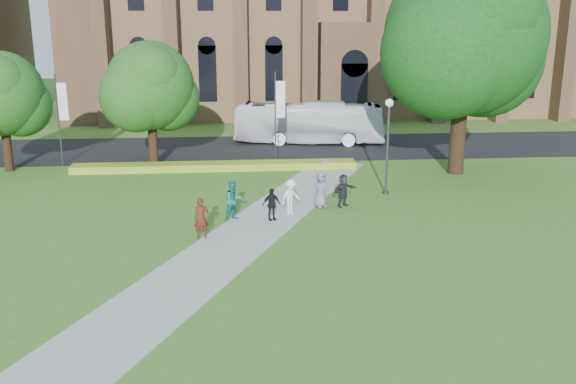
{
  "coord_description": "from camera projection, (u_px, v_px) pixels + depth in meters",
  "views": [
    {
      "loc": [
        -0.79,
        -26.98,
        9.39
      ],
      "look_at": [
        1.67,
        1.52,
        1.6
      ],
      "focal_mm": 40.0,
      "sensor_mm": 36.0,
      "label": 1
    }
  ],
  "objects": [
    {
      "name": "flower_hedge",
      "position": [
        215.0,
        166.0,
        40.94
      ],
      "size": [
        18.0,
        1.4,
        0.45
      ],
      "primitive_type": "cube",
      "color": "gold",
      "rests_on": "ground"
    },
    {
      "name": "large_tree",
      "position": [
        465.0,
        36.0,
        37.92
      ],
      "size": [
        9.6,
        9.6,
        13.2
      ],
      "color": "#332114",
      "rests_on": "ground"
    },
    {
      "name": "banner_pole_1",
      "position": [
        60.0,
        114.0,
        41.21
      ],
      "size": [
        0.7,
        0.1,
        6.0
      ],
      "color": "#38383D",
      "rests_on": "ground"
    },
    {
      "name": "street_tree_1",
      "position": [
        150.0,
        86.0,
        40.54
      ],
      "size": [
        5.6,
        5.6,
        8.05
      ],
      "color": "#332114",
      "rests_on": "ground"
    },
    {
      "name": "parasol",
      "position": [
        325.0,
        166.0,
        32.37
      ],
      "size": [
        0.91,
        0.91,
        0.6
      ],
      "primitive_type": "imported",
      "rotation": [
        0.0,
        0.0,
        0.42
      ],
      "color": "#D09398",
      "rests_on": "pedestrian_4"
    },
    {
      "name": "street_tree_0",
      "position": [
        1.0,
        94.0,
        39.41
      ],
      "size": [
        5.2,
        5.2,
        7.5
      ],
      "color": "#332114",
      "rests_on": "ground"
    },
    {
      "name": "pedestrian_1",
      "position": [
        234.0,
        201.0,
        30.48
      ],
      "size": [
        1.16,
        1.1,
        1.89
      ],
      "primitive_type": "imported",
      "rotation": [
        0.0,
        0.0,
        0.59
      ],
      "color": "#177368",
      "rests_on": "footpath"
    },
    {
      "name": "footpath",
      "position": [
        253.0,
        229.0,
        29.43
      ],
      "size": [
        15.58,
        28.54,
        0.04
      ],
      "primitive_type": "cube",
      "rotation": [
        0.0,
        0.0,
        -0.44
      ],
      "color": "#B2B2A8",
      "rests_on": "ground"
    },
    {
      "name": "streetlamp",
      "position": [
        388.0,
        135.0,
        34.48
      ],
      "size": [
        0.44,
        0.44,
        5.24
      ],
      "color": "#38383D",
      "rests_on": "ground"
    },
    {
      "name": "pedestrian_4",
      "position": [
        321.0,
        190.0,
        32.58
      ],
      "size": [
        1.05,
        0.93,
        1.81
      ],
      "primitive_type": "imported",
      "rotation": [
        0.0,
        0.0,
        0.5
      ],
      "color": "slate",
      "rests_on": "footpath"
    },
    {
      "name": "banner_pole_0",
      "position": [
        277.0,
        112.0,
        42.37
      ],
      "size": [
        0.7,
        0.1,
        6.0
      ],
      "color": "#38383D",
      "rests_on": "ground"
    },
    {
      "name": "road",
      "position": [
        244.0,
        148.0,
        47.7
      ],
      "size": [
        160.0,
        10.0,
        0.02
      ],
      "primitive_type": "cube",
      "color": "black",
      "rests_on": "ground"
    },
    {
      "name": "pedestrian_0",
      "position": [
        201.0,
        218.0,
        27.93
      ],
      "size": [
        0.71,
        0.52,
        1.8
      ],
      "primitive_type": "imported",
      "rotation": [
        0.0,
        0.0,
        0.14
      ],
      "color": "#511D12",
      "rests_on": "footpath"
    },
    {
      "name": "pedestrian_2",
      "position": [
        291.0,
        197.0,
        31.5
      ],
      "size": [
        1.27,
        1.16,
        1.71
      ],
      "primitive_type": "imported",
      "rotation": [
        0.0,
        0.0,
        0.62
      ],
      "color": "white",
      "rests_on": "footpath"
    },
    {
      "name": "pedestrian_3",
      "position": [
        271.0,
        204.0,
        30.47
      ],
      "size": [
        0.99,
        0.7,
        1.57
      ],
      "primitive_type": "imported",
      "rotation": [
        0.0,
        0.0,
        0.39
      ],
      "color": "black",
      "rests_on": "footpath"
    },
    {
      "name": "pedestrian_5",
      "position": [
        343.0,
        190.0,
        32.72
      ],
      "size": [
        1.55,
        1.32,
        1.68
      ],
      "primitive_type": "imported",
      "rotation": [
        0.0,
        0.0,
        0.63
      ],
      "color": "#25262C",
      "rests_on": "footpath"
    },
    {
      "name": "ground",
      "position": [
        254.0,
        237.0,
        28.47
      ],
      "size": [
        160.0,
        160.0,
        0.0
      ],
      "primitive_type": "plane",
      "color": "#447122",
      "rests_on": "ground"
    },
    {
      "name": "tour_coach",
      "position": [
        309.0,
        123.0,
        49.13
      ],
      "size": [
        11.7,
        4.5,
        3.18
      ],
      "primitive_type": "imported",
      "rotation": [
        0.0,
        0.0,
        1.41
      ],
      "color": "white",
      "rests_on": "road"
    }
  ]
}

